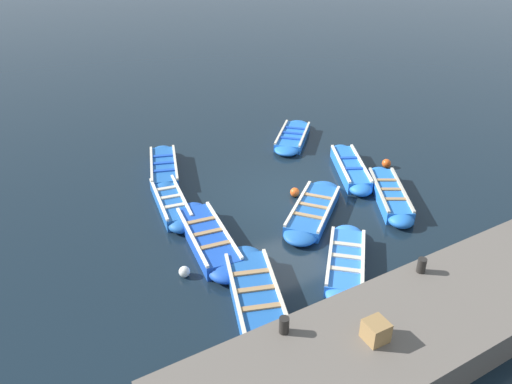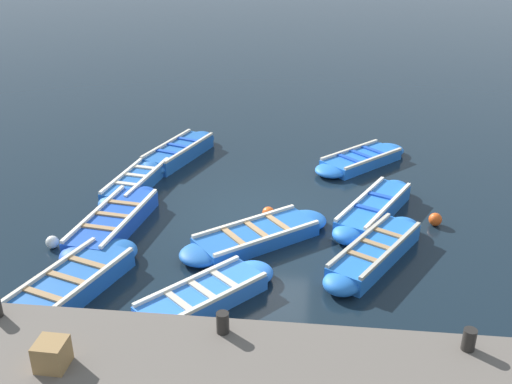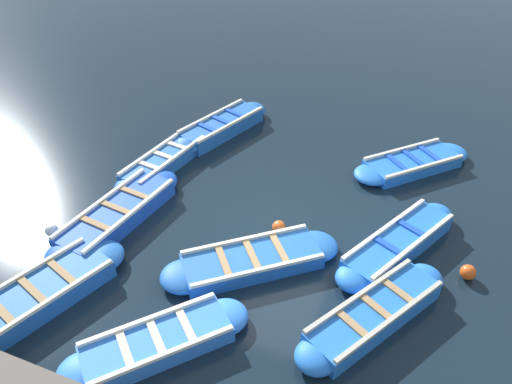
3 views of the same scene
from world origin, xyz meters
name	(u,v)px [view 1 (image 1 of 3)]	position (x,y,z in m)	size (l,w,h in m)	color
ground_plane	(289,198)	(0.00, 0.00, 0.00)	(120.00, 120.00, 0.00)	black
boat_bow_out	(256,296)	(-3.59, 3.29, 0.19)	(3.93, 2.16, 0.44)	#1E59AD
boat_centre	(350,168)	(0.34, -2.73, 0.20)	(3.56, 2.25, 0.45)	blue
boat_drifting	(171,202)	(1.33, 3.41, 0.19)	(3.42, 1.24, 0.43)	#1E59AD
boat_mid_row	(293,137)	(3.65, -2.59, 0.15)	(3.08, 3.02, 0.36)	blue
boat_near_quay	(313,211)	(-1.19, -0.07, 0.16)	(3.09, 3.46, 0.37)	#1E59AD
boat_inner_gap	(208,239)	(-0.99, 3.26, 0.20)	(3.95, 1.42, 0.45)	#1947B7
boat_broadside	(164,168)	(3.52, 2.77, 0.20)	(3.57, 1.90, 0.47)	#1E59AD
boat_outer_right	(346,262)	(-3.62, 0.68, 0.17)	(3.04, 2.83, 0.39)	blue
boat_far_corner	(390,195)	(-1.68, -2.62, 0.20)	(3.45, 2.44, 0.45)	blue
quay_wall	(451,310)	(-6.30, 0.00, 0.39)	(2.63, 13.17, 0.78)	#605951
bollard_mid_north	(422,265)	(-5.33, 0.00, 0.96)	(0.20, 0.20, 0.35)	black
bollard_mid_south	(284,325)	(-5.33, 3.67, 0.96)	(0.20, 0.20, 0.35)	black
wooden_crate	(376,331)	(-6.36, 2.28, 0.99)	(0.43, 0.43, 0.43)	olive
buoy_orange_near	(295,192)	(0.00, -0.22, 0.15)	(0.29, 0.29, 0.29)	#E05119
buoy_yellow_far	(386,163)	(0.07, -4.13, 0.15)	(0.31, 0.31, 0.31)	#E05119
buoy_white_drifting	(184,272)	(-1.90, 4.33, 0.14)	(0.28, 0.28, 0.28)	silver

